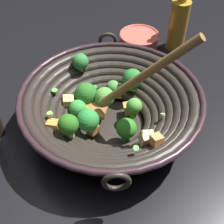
{
  "coord_description": "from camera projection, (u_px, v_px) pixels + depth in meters",
  "views": [
    {
      "loc": [
        -0.49,
        -0.08,
        0.56
      ],
      "look_at": [
        0.02,
        0.0,
        0.03
      ],
      "focal_mm": 47.31,
      "sensor_mm": 36.0,
      "label": 1
    }
  ],
  "objects": [
    {
      "name": "wok",
      "position": [
        111.0,
        105.0,
        0.7
      ],
      "size": [
        0.46,
        0.43,
        0.29
      ],
      "color": "black",
      "rests_on": "ground"
    },
    {
      "name": "ground_plane",
      "position": [
        111.0,
        125.0,
        0.75
      ],
      "size": [
        4.0,
        4.0,
        0.0
      ],
      "primitive_type": "plane",
      "color": "black"
    },
    {
      "name": "cooking_oil_bottle",
      "position": [
        178.0,
        23.0,
        0.94
      ],
      "size": [
        0.06,
        0.06,
        0.21
      ],
      "color": "#AD7F23",
      "rests_on": "ground"
    },
    {
      "name": "prep_bowl",
      "position": [
        139.0,
        40.0,
        0.98
      ],
      "size": [
        0.13,
        0.13,
        0.05
      ],
      "color": "#D15647",
      "rests_on": "ground"
    }
  ]
}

